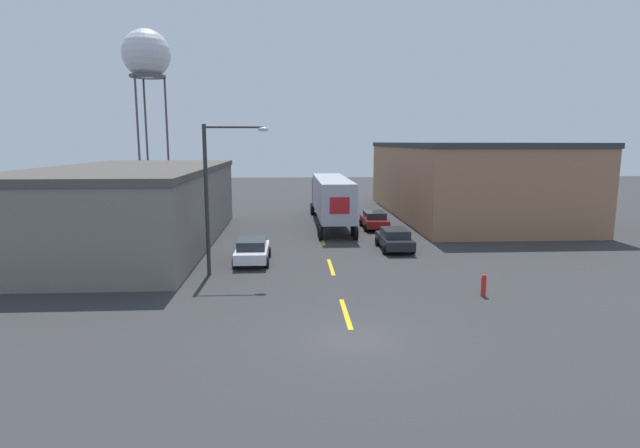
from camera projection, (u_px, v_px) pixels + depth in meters
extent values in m
plane|color=#333335|center=(354.00, 339.00, 17.38)|extent=(160.00, 160.00, 0.00)
cube|color=gold|center=(346.00, 313.00, 19.98)|extent=(0.20, 3.56, 0.01)
cube|color=gold|center=(331.00, 267.00, 27.38)|extent=(0.20, 3.56, 0.01)
cube|color=gold|center=(322.00, 240.00, 34.79)|extent=(0.20, 3.56, 0.01)
cube|color=slate|center=(134.00, 209.00, 33.26)|extent=(10.41, 22.35, 4.78)
cube|color=#4C4742|center=(131.00, 170.00, 32.84)|extent=(10.61, 22.55, 0.40)
cube|color=#9E7051|center=(464.00, 181.00, 46.29)|extent=(12.84, 25.09, 6.32)
cube|color=#333338|center=(466.00, 145.00, 45.74)|extent=(13.04, 25.29, 0.40)
cube|color=black|center=(325.00, 194.00, 47.47)|extent=(2.35, 2.77, 2.82)
cube|color=#A8A8B2|center=(332.00, 196.00, 39.74)|extent=(2.52, 12.16, 2.86)
cube|color=red|center=(340.00, 206.00, 33.74)|extent=(1.35, 0.04, 1.15)
cylinder|color=black|center=(337.00, 208.00, 48.12)|extent=(0.29, 0.99, 0.99)
cylinder|color=black|center=(312.00, 208.00, 47.97)|extent=(0.29, 0.99, 0.99)
cylinder|color=black|center=(338.00, 209.00, 47.03)|extent=(0.29, 0.99, 0.99)
cylinder|color=black|center=(312.00, 210.00, 46.88)|extent=(0.29, 0.99, 0.99)
cylinder|color=black|center=(353.00, 229.00, 36.33)|extent=(0.29, 0.99, 0.99)
cylinder|color=black|center=(320.00, 230.00, 36.18)|extent=(0.29, 0.99, 0.99)
cylinder|color=black|center=(356.00, 233.00, 34.95)|extent=(0.29, 0.99, 0.99)
cylinder|color=black|center=(321.00, 233.00, 34.80)|extent=(0.29, 0.99, 0.99)
cube|color=maroon|center=(374.00, 221.00, 39.39)|extent=(1.76, 4.16, 0.57)
cube|color=#23282D|center=(375.00, 215.00, 39.18)|extent=(1.55, 2.16, 0.49)
cylinder|color=black|center=(382.00, 222.00, 40.75)|extent=(0.22, 0.61, 0.61)
cylinder|color=black|center=(361.00, 222.00, 40.65)|extent=(0.22, 0.61, 0.61)
cylinder|color=black|center=(388.00, 227.00, 38.21)|extent=(0.22, 0.61, 0.61)
cylinder|color=black|center=(366.00, 228.00, 38.11)|extent=(0.22, 0.61, 0.61)
cube|color=silver|center=(252.00, 252.00, 28.37)|extent=(1.76, 4.16, 0.57)
cube|color=#23282D|center=(252.00, 244.00, 28.16)|extent=(1.55, 2.16, 0.49)
cylinder|color=black|center=(269.00, 252.00, 29.74)|extent=(0.22, 0.61, 0.61)
cylinder|color=black|center=(239.00, 252.00, 29.64)|extent=(0.22, 0.61, 0.61)
cylinder|color=black|center=(267.00, 262.00, 27.20)|extent=(0.22, 0.61, 0.61)
cylinder|color=black|center=(234.00, 263.00, 27.10)|extent=(0.22, 0.61, 0.61)
cube|color=black|center=(395.00, 241.00, 31.68)|extent=(1.76, 4.16, 0.57)
cube|color=#23282D|center=(395.00, 233.00, 31.47)|extent=(1.55, 2.16, 0.49)
cylinder|color=black|center=(404.00, 241.00, 33.04)|extent=(0.22, 0.61, 0.61)
cylinder|color=black|center=(377.00, 241.00, 32.95)|extent=(0.22, 0.61, 0.61)
cylinder|color=black|center=(413.00, 249.00, 30.51)|extent=(0.22, 0.61, 0.61)
cylinder|color=black|center=(384.00, 249.00, 30.41)|extent=(0.22, 0.61, 0.61)
cylinder|color=#47474C|center=(167.00, 134.00, 68.53)|extent=(0.28, 0.28, 15.70)
cylinder|color=#47474C|center=(146.00, 134.00, 70.25)|extent=(0.28, 0.28, 15.70)
cylinder|color=#47474C|center=(138.00, 134.00, 66.43)|extent=(0.28, 0.28, 15.70)
cylinder|color=#4C4C51|center=(147.00, 76.00, 67.16)|extent=(4.76, 4.76, 0.30)
sphere|color=silver|center=(146.00, 54.00, 66.68)|extent=(6.40, 6.40, 6.40)
cylinder|color=#2D2D30|center=(207.00, 201.00, 25.17)|extent=(0.20, 0.20, 7.66)
cylinder|color=#2D2D30|center=(234.00, 127.00, 24.65)|extent=(2.92, 0.11, 0.11)
ellipsoid|color=silver|center=(263.00, 129.00, 24.75)|extent=(0.56, 0.32, 0.22)
cylinder|color=red|center=(484.00, 287.00, 22.15)|extent=(0.22, 0.22, 0.84)
sphere|color=red|center=(484.00, 276.00, 22.07)|extent=(0.20, 0.20, 0.20)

